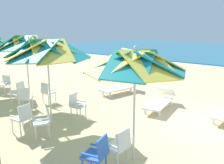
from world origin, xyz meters
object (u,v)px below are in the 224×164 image
beach_umbrella_1 (47,50)px  plastic_chair_7 (18,91)px  plastic_chair_1 (97,154)px  beach_umbrella_2 (26,44)px  plastic_chair_3 (22,117)px  plastic_chair_5 (25,97)px  sun_lounger_3 (121,87)px  plastic_chair_2 (77,104)px  plastic_chair_9 (5,83)px  plastic_chair_6 (47,91)px  sun_lounger_2 (160,101)px  plastic_chair_4 (44,120)px  plastic_chair_0 (119,145)px  beach_umbrella_0 (135,63)px

beach_umbrella_1 → plastic_chair_7: 3.64m
plastic_chair_1 → beach_umbrella_2: bearing=164.3°
plastic_chair_1 → plastic_chair_3: same height
plastic_chair_5 → sun_lounger_3: size_ratio=0.39×
plastic_chair_7 → plastic_chair_1: bearing=-12.9°
plastic_chair_2 → plastic_chair_9: size_ratio=1.00×
plastic_chair_6 → sun_lounger_3: (1.23, 3.15, -0.22)m
plastic_chair_2 → beach_umbrella_2: beach_umbrella_2 is taller
beach_umbrella_1 → plastic_chair_2: size_ratio=3.17×
sun_lounger_2 → beach_umbrella_1: bearing=-113.4°
plastic_chair_4 → sun_lounger_2: plastic_chair_4 is taller
plastic_chair_6 → sun_lounger_2: size_ratio=0.39×
plastic_chair_2 → plastic_chair_7: 3.14m
plastic_chair_2 → plastic_chair_7: bearing=-171.7°
plastic_chair_0 → plastic_chair_4: same height
beach_umbrella_2 → plastic_chair_5: bearing=-45.6°
plastic_chair_1 → beach_umbrella_2: (-5.23, 1.47, 1.92)m
plastic_chair_1 → plastic_chair_5: (-4.84, 1.08, 0.00)m
plastic_chair_2 → plastic_chair_4: size_ratio=1.00×
plastic_chair_9 → plastic_chair_5: bearing=-10.6°
plastic_chair_3 → plastic_chair_6: bearing=132.5°
beach_umbrella_2 → plastic_chair_3: bearing=-33.6°
plastic_chair_3 → plastic_chair_5: size_ratio=1.00×
plastic_chair_9 → plastic_chair_7: bearing=-8.2°
plastic_chair_1 → plastic_chair_4: 2.40m
beach_umbrella_0 → plastic_chair_6: bearing=167.7°
plastic_chair_2 → sun_lounger_2: bearing=59.8°
sun_lounger_2 → sun_lounger_3: bearing=164.5°
plastic_chair_4 → plastic_chair_5: bearing=162.3°
beach_umbrella_1 → plastic_chair_4: (0.42, -0.52, -1.85)m
plastic_chair_2 → sun_lounger_3: 3.56m
plastic_chair_5 → plastic_chair_6: bearing=95.4°
plastic_chair_6 → plastic_chair_7: (-0.95, -0.74, 0.00)m
plastic_chair_5 → sun_lounger_3: (1.14, 4.16, -0.22)m
plastic_chair_5 → plastic_chair_7: bearing=165.3°
plastic_chair_6 → plastic_chair_9: same height
beach_umbrella_0 → plastic_chair_3: 3.78m
plastic_chair_3 → plastic_chair_5: 2.10m
plastic_chair_9 → sun_lounger_2: size_ratio=0.39×
plastic_chair_1 → plastic_chair_7: size_ratio=1.00×
beach_umbrella_2 → plastic_chair_7: size_ratio=3.24×
plastic_chair_5 → sun_lounger_2: 5.04m
beach_umbrella_1 → plastic_chair_2: 2.10m
plastic_chair_4 → plastic_chair_6: bearing=144.8°
beach_umbrella_0 → plastic_chair_6: (-5.11, 1.11, -1.75)m
plastic_chair_6 → sun_lounger_3: 3.39m
plastic_chair_3 → plastic_chair_7: bearing=154.9°
beach_umbrella_1 → plastic_chair_3: 2.03m
plastic_chair_1 → sun_lounger_3: 6.42m
plastic_chair_4 → plastic_chair_2: bearing=104.8°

